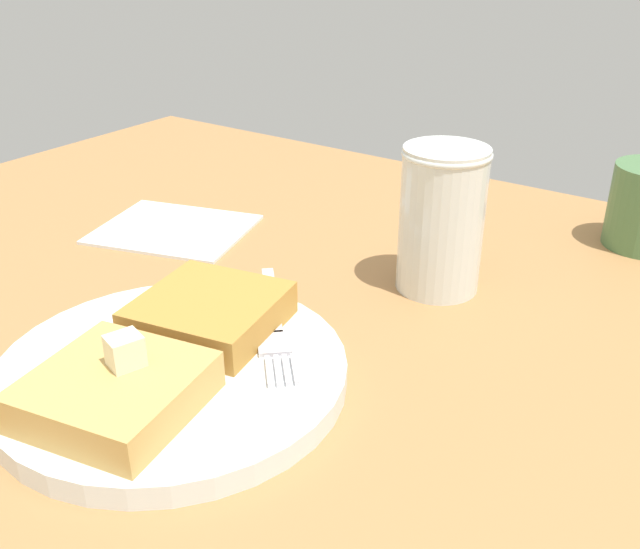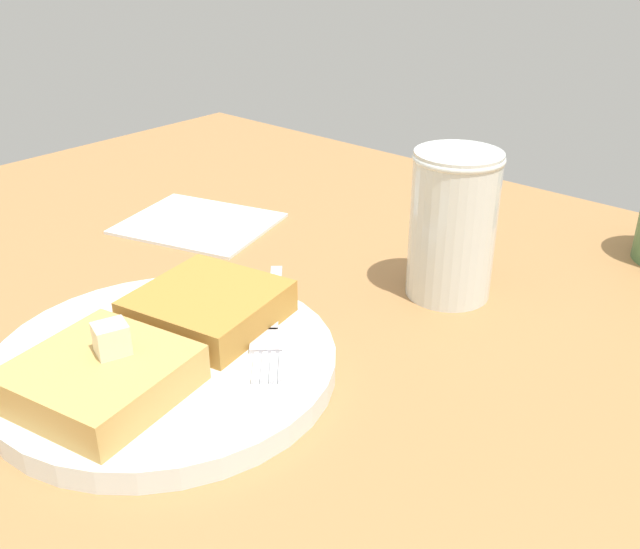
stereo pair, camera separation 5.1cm
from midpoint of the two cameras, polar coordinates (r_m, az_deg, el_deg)
name	(u,v)px [view 2 (the right image)]	position (r cm, az deg, el deg)	size (l,w,h in cm)	color
table_surface	(142,453)	(44.03, -10.83, -13.93)	(111.14, 111.14, 2.19)	#A67544
plate	(165,362)	(48.04, -9.37, -6.98)	(22.71, 22.71, 1.54)	white
toast_slice_left	(108,374)	(44.13, -13.49, -7.86)	(9.21, 9.07, 2.42)	tan
toast_slice_middle	(208,307)	(50.27, -6.10, -2.65)	(9.21, 9.07, 2.42)	#B98236
butter_pat_primary	(111,339)	(43.30, -13.17, -5.13)	(1.92, 1.73, 1.92)	#F0E8C3
fork	(272,324)	(49.88, -0.98, -4.10)	(12.83, 11.80, 0.36)	silver
syrup_jar	(452,229)	(56.75, 13.08, 3.53)	(6.93, 6.93, 11.78)	#4A2208
napkin	(198,224)	(71.23, -7.71, 4.02)	(11.56, 14.02, 0.30)	white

